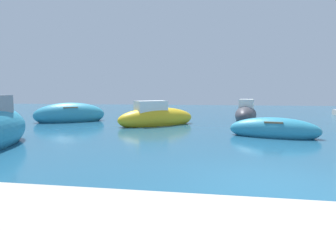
% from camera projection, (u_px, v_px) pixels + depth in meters
% --- Properties ---
extents(ground, '(80.00, 80.00, 0.00)m').
position_uv_depth(ground, '(277.00, 187.00, 6.14)').
color(ground, '#1E5170').
extents(moored_boat_0, '(4.33, 2.30, 1.21)m').
position_uv_depth(moored_boat_0, '(274.00, 130.00, 13.08)').
color(moored_boat_0, teal).
rests_on(moored_boat_0, ground).
extents(moored_boat_2, '(5.19, 4.65, 1.93)m').
position_uv_depth(moored_boat_2, '(156.00, 118.00, 17.71)').
color(moored_boat_2, gold).
rests_on(moored_boat_2, ground).
extents(moored_boat_3, '(5.22, 4.36, 1.78)m').
position_uv_depth(moored_boat_3, '(70.00, 115.00, 19.96)').
color(moored_boat_3, teal).
rests_on(moored_boat_3, ground).
extents(moored_boat_4, '(2.33, 4.15, 1.91)m').
position_uv_depth(moored_boat_4, '(246.00, 114.00, 21.06)').
color(moored_boat_4, '#3F3F47').
rests_on(moored_boat_4, ground).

